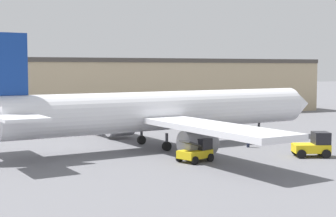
% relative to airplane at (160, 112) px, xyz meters
% --- Properties ---
extents(ground_plane, '(400.00, 400.00, 0.00)m').
position_rel_airplane_xyz_m(ground_plane, '(0.93, 0.14, -3.53)').
color(ground_plane, slate).
extents(terminal_building, '(64.54, 16.53, 9.54)m').
position_rel_airplane_xyz_m(terminal_building, '(11.58, 38.15, 1.25)').
color(terminal_building, tan).
rests_on(terminal_building, ground_plane).
extents(airplane, '(41.14, 36.94, 10.89)m').
position_rel_airplane_xyz_m(airplane, '(0.00, 0.00, 0.00)').
color(airplane, white).
rests_on(airplane, ground_plane).
extents(ground_crew_worker, '(0.40, 0.40, 1.83)m').
position_rel_airplane_xyz_m(ground_crew_worker, '(8.02, -3.69, -2.55)').
color(ground_crew_worker, '#1E2338').
rests_on(ground_crew_worker, ground_plane).
extents(baggage_tug, '(3.57, 3.05, 2.23)m').
position_rel_airplane_xyz_m(baggage_tug, '(10.51, -10.71, -2.49)').
color(baggage_tug, yellow).
rests_on(baggage_tug, ground_plane).
extents(belt_loader_truck, '(3.22, 2.84, 1.94)m').
position_rel_airplane_xyz_m(belt_loader_truck, '(-0.18, -8.69, -2.59)').
color(belt_loader_truck, yellow).
rests_on(belt_loader_truck, ground_plane).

